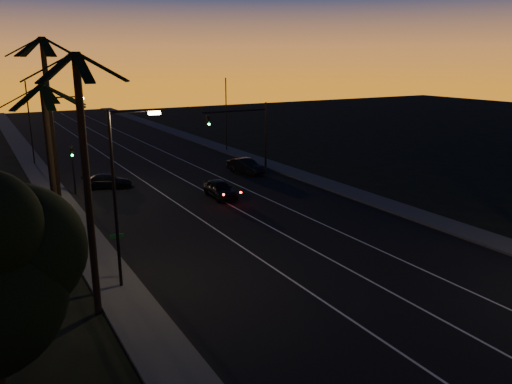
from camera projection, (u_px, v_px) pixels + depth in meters
road at (227, 207)px, 38.92m from camera, size 20.00×170.00×0.01m
sidewalk_left at (78, 230)px, 33.52m from camera, size 2.40×170.00×0.16m
sidewalk_right at (340, 189)px, 44.29m from camera, size 2.40×170.00×0.16m
lane_stripe_left at (191, 213)px, 37.48m from camera, size 0.12×160.00×0.01m
lane_stripe_mid at (233, 206)px, 39.16m from camera, size 0.12×160.00×0.01m
lane_stripe_right at (271, 200)px, 40.84m from camera, size 0.12×160.00×0.01m
palm_near at (85, 161)px, 20.98m from camera, size 4.25×4.16×11.53m
palm_mid at (50, 158)px, 25.93m from camera, size 4.25×4.16×10.03m
palm_far at (50, 119)px, 31.08m from camera, size 4.25×4.16×12.53m
streetlight_left_near at (120, 186)px, 24.02m from camera, size 2.55×0.26×9.00m
streetlight_left_far at (59, 140)px, 39.17m from camera, size 2.55×0.26×8.50m
street_sign at (118, 251)px, 25.76m from camera, size 0.70×0.06×2.60m
signal_mast at (245, 126)px, 49.49m from camera, size 7.10×0.41×7.00m
signal_post at (72, 161)px, 41.97m from camera, size 0.28×0.37×4.20m
far_pole_left at (30, 124)px, 53.40m from camera, size 0.14×0.14×9.00m
far_pole_right at (226, 115)px, 61.47m from camera, size 0.14×0.14×9.00m
lead_car at (220, 189)px, 41.50m from camera, size 2.00×4.90×1.47m
right_car at (246, 166)px, 50.28m from camera, size 2.43×4.72×1.48m
cross_car at (108, 181)px, 44.62m from camera, size 4.63×3.22×1.24m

